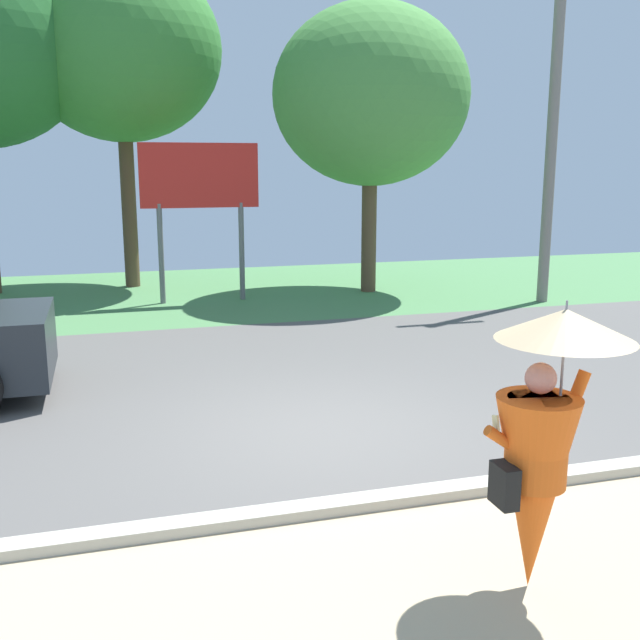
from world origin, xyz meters
name	(u,v)px	position (x,y,z in m)	size (l,w,h in m)	color
ground_plane	(268,369)	(0.00, 2.95, -0.05)	(40.00, 22.00, 0.20)	#565451
monk_pedestrian	(541,446)	(0.56, -3.54, 1.09)	(1.06, 0.96, 2.13)	#E55B19
utility_pole	(553,120)	(7.13, 6.57, 3.98)	(1.80, 0.24, 7.59)	gray
roadside_billboard	(200,187)	(-0.22, 8.76, 2.55)	(2.60, 0.12, 3.50)	slate
tree_center_back	(371,96)	(3.84, 9.00, 4.60)	(4.58, 4.58, 6.69)	brown
tree_right_far	(121,50)	(-1.66, 11.37, 5.72)	(4.80, 4.80, 7.93)	brown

